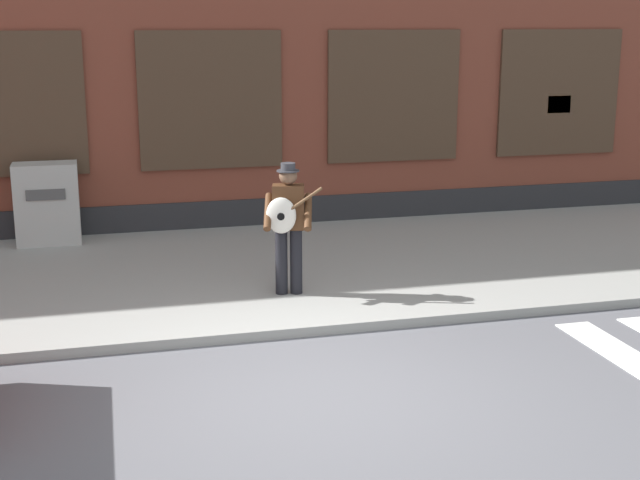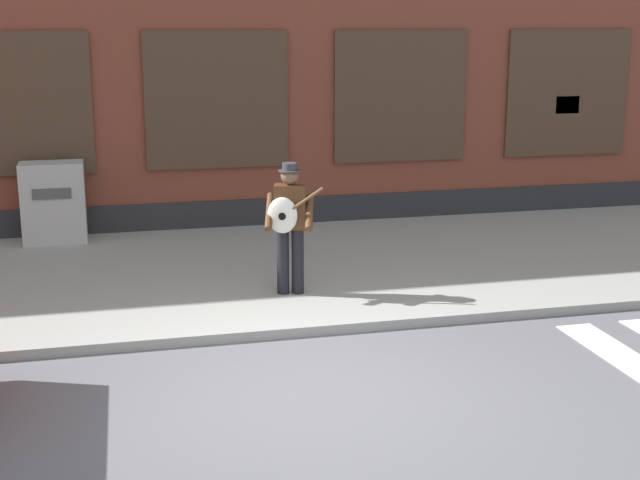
% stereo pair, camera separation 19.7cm
% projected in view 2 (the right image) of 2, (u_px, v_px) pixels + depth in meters
% --- Properties ---
extents(ground_plane, '(160.00, 160.00, 0.00)m').
position_uv_depth(ground_plane, '(312.00, 394.00, 8.32)').
color(ground_plane, '#56565B').
extents(sidewalk, '(28.00, 5.15, 0.11)m').
position_uv_depth(sidewalk, '(244.00, 272.00, 12.16)').
color(sidewalk, gray).
rests_on(sidewalk, ground).
extents(busker, '(0.72, 0.64, 1.63)m').
position_uv_depth(busker, '(289.00, 221.00, 10.78)').
color(busker, black).
rests_on(busker, sidewalk).
extents(utility_box, '(0.93, 0.53, 1.23)m').
position_uv_depth(utility_box, '(54.00, 203.00, 13.42)').
color(utility_box, '#ADADA8').
rests_on(utility_box, sidewalk).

